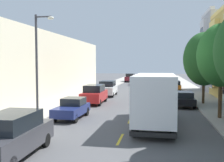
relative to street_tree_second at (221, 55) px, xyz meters
The scene contains 18 objects.
ground_plane 18.48m from the street_tree_second, 110.97° to the left, with size 160.00×160.00×0.00m, color #4C4C4F.
sidewalk_left 20.48m from the street_tree_second, 132.56° to the left, with size 3.20×120.00×0.14m, color #A39E93.
sidewalk_right 15.42m from the street_tree_second, 87.27° to the left, with size 3.20×120.00×0.14m, color #A39E93.
lane_centerline_dashes 13.72m from the street_tree_second, 119.74° to the left, with size 0.14×47.20×0.01m.
apartment_block_opposite 21.21m from the street_tree_second, 161.56° to the left, with size 10.00×36.00×7.28m, color beige.
street_tree_second is the anchor object (origin of this frame).
street_tree_third 7.33m from the street_tree_second, 90.00° to the left, with size 4.03×4.03×7.06m.
street_lamp 12.83m from the street_tree_second, 164.49° to the right, with size 1.35×0.28×7.18m.
delivery_box_truck 6.11m from the street_tree_second, 147.45° to the right, with size 2.51×8.22×3.39m.
parked_suv_white 17.32m from the street_tree_second, 129.62° to the left, with size 2.08×4.85×1.93m.
parked_hatchback_navy 11.51m from the street_tree_second, behind, with size 1.83×4.04×1.50m.
parked_sedan_black 7.36m from the street_tree_second, 108.78° to the left, with size 1.82×4.51×1.43m.
parked_wagon_orange 22.31m from the street_tree_second, 95.16° to the left, with size 1.92×4.74×1.50m.
parked_suv_charcoal 14.95m from the street_tree_second, 137.15° to the right, with size 2.04×4.84×1.93m.
parked_suv_red 13.06m from the street_tree_second, 150.18° to the left, with size 2.04×4.84×1.93m.
parked_pickup_forest 39.13m from the street_tree_second, 93.01° to the left, with size 2.03×5.31×1.73m.
parked_suv_burgundy 42.47m from the street_tree_second, 104.86° to the left, with size 2.09×4.85×1.93m.
moving_silver_sedan 33.45m from the street_tree_second, 104.28° to the left, with size 1.95×4.80×1.93m.
Camera 1 is at (2.00, -6.98, 4.02)m, focal length 42.86 mm.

